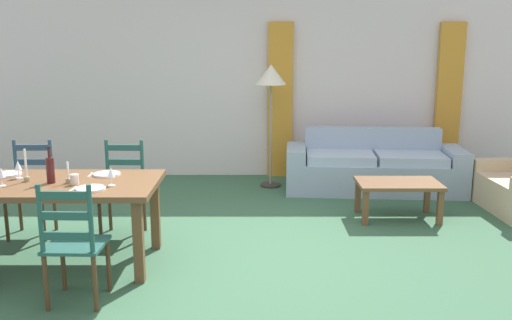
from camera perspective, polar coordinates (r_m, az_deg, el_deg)
ground_plane at (r=5.13m, az=-2.47°, el=-10.21°), size 9.60×9.60×0.02m
wall_far at (r=8.06m, az=-1.62°, el=7.96°), size 9.60×0.16×2.70m
curtain_panel_left at (r=7.95m, az=2.37°, el=6.09°), size 0.35×0.08×2.20m
curtain_panel_right at (r=8.41m, az=19.03°, el=5.76°), size 0.35×0.08×2.20m
dining_table at (r=5.13m, az=-20.76°, el=-3.08°), size 1.90×0.96×0.75m
dining_chair_near_right at (r=4.34m, az=-18.40°, el=-8.18°), size 0.43×0.41×0.96m
dining_chair_far_left at (r=6.04m, az=-22.26°, el=-2.78°), size 0.43×0.41×0.96m
dining_chair_far_right at (r=5.75m, az=-13.67°, el=-2.92°), size 0.43×0.41×0.96m
dinner_plate_near_right at (r=4.73m, az=-16.78°, el=-2.84°), size 0.24×0.24×0.02m
fork_near_right at (r=4.78m, az=-18.50°, el=-2.88°), size 0.03×0.17×0.01m
dinner_plate_far_left at (r=5.50m, az=-24.33°, el=-1.35°), size 0.24×0.24×0.02m
dinner_plate_far_right at (r=5.20m, az=-15.23°, el=-1.42°), size 0.24×0.24×0.02m
fork_far_right at (r=5.24m, az=-16.81°, el=-1.48°), size 0.03×0.17×0.01m
wine_bottle at (r=5.04m, az=-20.54°, el=-0.93°), size 0.07×0.07×0.32m
wine_glass_near_left at (r=5.08m, az=-24.88°, el=-1.27°), size 0.06×0.06×0.16m
wine_glass_near_right at (r=4.78m, az=-14.84°, el=-1.30°), size 0.06×0.06×0.16m
wine_glass_far_left at (r=5.31m, az=-23.43°, el=-0.59°), size 0.06×0.06×0.16m
coffee_cup_primary at (r=4.92m, az=-18.29°, el=-1.93°), size 0.07×0.07×0.09m
candle_tall at (r=5.17m, az=-22.69°, el=-1.16°), size 0.05×0.05×0.29m
candle_short at (r=4.99m, az=-18.88°, el=-1.73°), size 0.05×0.05×0.19m
couch at (r=7.48m, az=11.83°, el=-0.83°), size 2.33×0.96×0.80m
coffee_table at (r=6.32m, az=14.29°, el=-2.75°), size 0.90×0.56×0.42m
standing_lamp at (r=7.34m, az=1.41°, el=8.02°), size 0.40×0.40×1.64m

